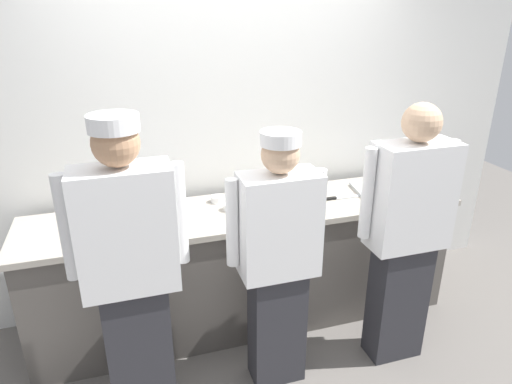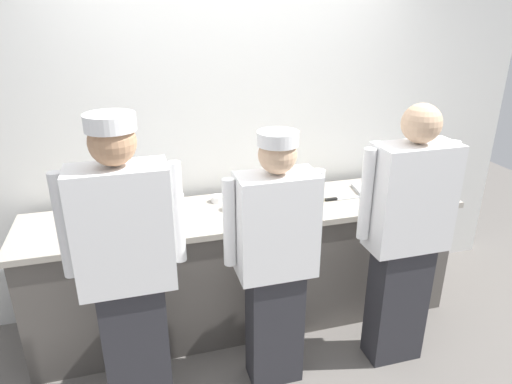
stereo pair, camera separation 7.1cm
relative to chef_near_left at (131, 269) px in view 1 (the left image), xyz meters
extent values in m
plane|color=slate|center=(0.81, 0.27, -0.93)|extent=(9.00, 9.00, 0.00)
cube|color=silver|center=(0.81, 1.07, 0.52)|extent=(4.70, 0.10, 2.91)
cube|color=#56514C|center=(0.81, 0.62, -0.50)|extent=(2.94, 0.59, 0.86)
cube|color=#A8A093|center=(0.81, 0.62, -0.05)|extent=(3.00, 0.64, 0.04)
cube|color=#2D2D33|center=(0.00, 0.00, -0.52)|extent=(0.35, 0.20, 0.83)
cube|color=white|center=(0.00, 0.00, 0.23)|extent=(0.48, 0.24, 0.66)
cylinder|color=white|center=(-0.28, 0.04, 0.26)|extent=(0.07, 0.07, 0.56)
cylinder|color=white|center=(0.28, 0.04, 0.26)|extent=(0.07, 0.07, 0.56)
sphere|color=tan|center=(0.00, 0.00, 0.67)|extent=(0.22, 0.22, 0.22)
cylinder|color=white|center=(0.00, 0.00, 0.77)|extent=(0.24, 0.24, 0.08)
cube|color=#2D2D33|center=(0.81, 0.01, -0.55)|extent=(0.32, 0.20, 0.76)
cube|color=white|center=(0.81, 0.01, 0.13)|extent=(0.44, 0.24, 0.60)
cylinder|color=white|center=(0.55, 0.05, 0.16)|extent=(0.07, 0.07, 0.51)
cylinder|color=white|center=(1.07, 0.05, 0.16)|extent=(0.07, 0.07, 0.51)
sphere|color=tan|center=(0.81, 0.01, 0.54)|extent=(0.21, 0.21, 0.21)
cylinder|color=white|center=(0.81, 0.01, 0.63)|extent=(0.22, 0.22, 0.07)
cube|color=#2D2D33|center=(1.63, -0.03, -0.52)|extent=(0.34, 0.20, 0.82)
cube|color=white|center=(1.63, -0.03, 0.22)|extent=(0.48, 0.24, 0.65)
cylinder|color=white|center=(1.35, 0.01, 0.25)|extent=(0.07, 0.07, 0.55)
cylinder|color=white|center=(1.90, 0.01, 0.25)|extent=(0.07, 0.07, 0.55)
sphere|color=tan|center=(1.63, -0.03, 0.66)|extent=(0.22, 0.22, 0.22)
cylinder|color=white|center=(1.14, 0.49, -0.02)|extent=(0.21, 0.21, 0.01)
cylinder|color=white|center=(1.14, 0.49, -0.01)|extent=(0.21, 0.21, 0.01)
cylinder|color=white|center=(1.14, 0.49, 0.00)|extent=(0.21, 0.21, 0.01)
cylinder|color=white|center=(1.14, 0.49, 0.01)|extent=(0.21, 0.21, 0.01)
cylinder|color=white|center=(1.14, 0.49, 0.02)|extent=(0.21, 0.21, 0.01)
cylinder|color=white|center=(1.14, 0.49, 0.04)|extent=(0.21, 0.21, 0.01)
cylinder|color=white|center=(0.99, 0.67, -0.02)|extent=(0.23, 0.23, 0.01)
cylinder|color=white|center=(0.99, 0.67, -0.01)|extent=(0.23, 0.23, 0.01)
cylinder|color=white|center=(0.99, 0.67, 0.00)|extent=(0.23, 0.23, 0.01)
cylinder|color=white|center=(0.99, 0.67, 0.01)|extent=(0.23, 0.23, 0.01)
cylinder|color=#B7BABF|center=(0.21, 0.67, 0.04)|extent=(0.34, 0.34, 0.13)
cube|color=#B7BABF|center=(1.90, 0.61, -0.02)|extent=(0.53, 0.39, 0.02)
cylinder|color=#E5E066|center=(1.32, 0.58, 0.05)|extent=(0.05, 0.05, 0.17)
cone|color=#E5E066|center=(1.32, 0.58, 0.15)|extent=(0.04, 0.04, 0.04)
cylinder|color=white|center=(0.63, 0.78, -0.01)|extent=(0.09, 0.09, 0.05)
cylinder|color=#5B932D|center=(0.63, 0.78, 0.01)|extent=(0.07, 0.07, 0.01)
cylinder|color=white|center=(0.69, 0.63, -0.01)|extent=(0.09, 0.09, 0.05)
cylinder|color=gold|center=(0.69, 0.63, 0.01)|extent=(0.08, 0.08, 0.01)
cube|color=#B7BABF|center=(1.55, 0.59, -0.03)|extent=(0.19, 0.03, 0.01)
cube|color=black|center=(1.42, 0.59, -0.02)|extent=(0.09, 0.03, 0.02)
camera|label=1|loc=(0.01, -2.13, 1.26)|focal=32.11mm
camera|label=2|loc=(0.08, -2.15, 1.26)|focal=32.11mm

